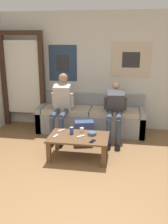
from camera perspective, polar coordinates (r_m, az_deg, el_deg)
name	(u,v)px	position (r m, az deg, el deg)	size (l,w,h in m)	color
ground_plane	(55,206)	(3.33, -6.63, -20.58)	(18.00, 18.00, 0.00)	brown
wall_back	(90,71)	(5.65, 1.29, 9.28)	(10.00, 0.07, 2.55)	silver
door_frame	(23,75)	(5.85, -13.84, 8.29)	(1.00, 0.10, 2.15)	#382319
couch	(91,118)	(5.50, 1.61, -1.45)	(2.31, 0.73, 0.80)	gray
coffee_table	(79,140)	(4.29, -1.25, -6.38)	(1.02, 0.64, 0.39)	brown
person_seated_adult	(61,104)	(5.12, -5.22, 1.92)	(0.47, 0.90, 1.30)	#384256
person_seated_teen	(115,109)	(4.99, 7.05, 0.68)	(0.47, 0.90, 1.16)	#384256
backpack	(84,133)	(4.89, 0.02, -4.80)	(0.40, 0.31, 0.45)	navy
ceramic_bowl	(92,133)	(4.32, 1.83, -4.85)	(0.16, 0.16, 0.05)	#475B75
pillar_candle	(82,130)	(4.45, -0.51, -4.06)	(0.07, 0.07, 0.09)	silver
drink_can_blue	(72,131)	(4.35, -2.85, -4.27)	(0.07, 0.07, 0.12)	#28479E
game_controller_near_left	(56,136)	(4.26, -6.46, -5.50)	(0.07, 0.15, 0.03)	white
game_controller_near_right	(81,136)	(4.22, -0.72, -5.61)	(0.13, 0.12, 0.03)	white
game_controller_far_center	(61,130)	(4.50, -5.19, -4.23)	(0.12, 0.13, 0.03)	white
cell_phone	(92,141)	(4.06, 1.95, -6.68)	(0.11, 0.15, 0.01)	black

